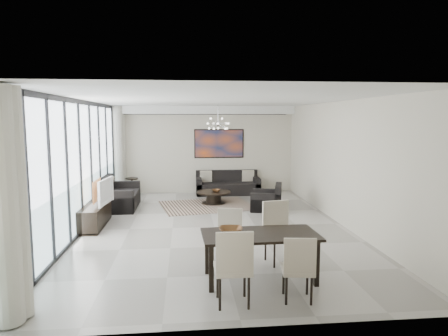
{
  "coord_description": "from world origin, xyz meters",
  "views": [
    {
      "loc": [
        -0.66,
        -8.96,
        2.48
      ],
      "look_at": [
        0.32,
        0.98,
        1.25
      ],
      "focal_mm": 32.0,
      "sensor_mm": 36.0,
      "label": 1
    }
  ],
  "objects": [
    {
      "name": "coffee_table",
      "position": [
        0.18,
        2.6,
        0.2
      ],
      "size": [
        1.01,
        1.01,
        0.35
      ],
      "color": "black",
      "rests_on": "floor"
    },
    {
      "name": "loveseat",
      "position": [
        -2.55,
        2.26,
        0.3
      ],
      "size": [
        0.98,
        1.74,
        0.87
      ],
      "color": "black",
      "rests_on": "floor"
    },
    {
      "name": "soffit",
      "position": [
        0.0,
        4.3,
        2.77
      ],
      "size": [
        5.98,
        0.4,
        0.26
      ],
      "primitive_type": "cube",
      "color": "white",
      "rests_on": "room_shell"
    },
    {
      "name": "bowl_dining",
      "position": [
        0.03,
        -3.04,
        0.78
      ],
      "size": [
        0.39,
        0.39,
        0.09
      ],
      "primitive_type": "imported",
      "rotation": [
        0.0,
        0.0,
        -0.07
      ],
      "color": "brown",
      "rests_on": "dining_table"
    },
    {
      "name": "dining_chair_se",
      "position": [
        0.85,
        -3.92,
        0.53
      ],
      "size": [
        0.48,
        0.48,
        0.93
      ],
      "color": "#BEB69D",
      "rests_on": "floor"
    },
    {
      "name": "window_wall",
      "position": [
        -2.86,
        0.0,
        1.47
      ],
      "size": [
        0.37,
        8.95,
        2.9
      ],
      "color": "white",
      "rests_on": "floor"
    },
    {
      "name": "dining_chair_sw",
      "position": [
        -0.04,
        -3.96,
        0.61
      ],
      "size": [
        0.49,
        0.49,
        1.05
      ],
      "color": "#BEB69D",
      "rests_on": "floor"
    },
    {
      "name": "armchair",
      "position": [
        1.59,
        1.59,
        0.25
      ],
      "size": [
        1.0,
        1.03,
        0.72
      ],
      "color": "black",
      "rests_on": "floor"
    },
    {
      "name": "rug",
      "position": [
        -0.04,
        2.29,
        0.01
      ],
      "size": [
        2.87,
        2.41,
        0.01
      ],
      "primitive_type": "cube",
      "rotation": [
        0.0,
        0.0,
        0.2
      ],
      "color": "black",
      "rests_on": "floor"
    },
    {
      "name": "chandelier",
      "position": [
        0.3,
        2.5,
        2.35
      ],
      "size": [
        0.66,
        0.66,
        0.71
      ],
      "color": "silver",
      "rests_on": "room_shell"
    },
    {
      "name": "bowl_coffee",
      "position": [
        0.24,
        2.53,
        0.39
      ],
      "size": [
        0.25,
        0.25,
        0.07
      ],
      "primitive_type": "imported",
      "rotation": [
        0.0,
        0.0,
        -0.07
      ],
      "color": "brown",
      "rests_on": "coffee_table"
    },
    {
      "name": "sofa_main",
      "position": [
        0.75,
        4.07,
        0.26
      ],
      "size": [
        2.09,
        0.85,
        0.76
      ],
      "color": "black",
      "rests_on": "floor"
    },
    {
      "name": "television",
      "position": [
        -2.6,
        0.41,
        0.81
      ],
      "size": [
        0.25,
        1.03,
        0.59
      ],
      "primitive_type": "imported",
      "rotation": [
        0.0,
        0.0,
        1.46
      ],
      "color": "gray",
      "rests_on": "tv_console"
    },
    {
      "name": "room_shell",
      "position": [
        0.46,
        0.0,
        1.45
      ],
      "size": [
        6.0,
        9.0,
        2.9
      ],
      "color": "#A8A39B",
      "rests_on": "ground"
    },
    {
      "name": "dining_table",
      "position": [
        0.47,
        -3.1,
        0.65
      ],
      "size": [
        1.8,
        0.94,
        0.74
      ],
      "color": "black",
      "rests_on": "floor"
    },
    {
      "name": "dining_chair_ne",
      "position": [
        0.94,
        -2.31,
        0.61
      ],
      "size": [
        0.57,
        0.57,
        1.05
      ],
      "color": "#BEB69D",
      "rests_on": "floor"
    },
    {
      "name": "side_table",
      "position": [
        -2.39,
        4.15,
        0.38
      ],
      "size": [
        0.41,
        0.41,
        0.57
      ],
      "color": "black",
      "rests_on": "floor"
    },
    {
      "name": "painting",
      "position": [
        0.5,
        4.47,
        1.65
      ],
      "size": [
        1.68,
        0.04,
        0.98
      ],
      "primitive_type": "cube",
      "color": "#CA511C",
      "rests_on": "room_shell"
    },
    {
      "name": "tv_console",
      "position": [
        -2.76,
        0.34,
        0.26
      ],
      "size": [
        0.46,
        1.65,
        0.51
      ],
      "primitive_type": "cube",
      "color": "black",
      "rests_on": "floor"
    },
    {
      "name": "dining_chair_nw",
      "position": [
        0.09,
        -2.27,
        0.53
      ],
      "size": [
        0.52,
        0.52,
        0.93
      ],
      "color": "#BEB69D",
      "rests_on": "floor"
    }
  ]
}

